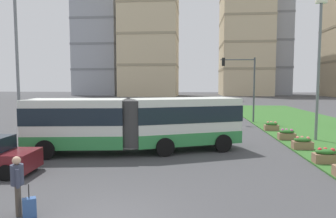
{
  "coord_description": "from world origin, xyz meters",
  "views": [
    {
      "loc": [
        2.43,
        -7.9,
        3.83
      ],
      "look_at": [
        0.78,
        11.38,
        2.2
      ],
      "focal_mm": 32.14,
      "sensor_mm": 36.0,
      "label": 1
    }
  ],
  "objects_px": {
    "articulated_bus": "(136,123)",
    "flower_planter_2": "(326,156)",
    "apartment_tower_westcentre": "(150,24)",
    "apartment_tower_west": "(100,36)",
    "apartment_tower_eastcentre": "(261,44)",
    "apartment_tower_centre": "(245,34)",
    "pedestrian_crossing": "(17,181)",
    "traffic_light_far_right": "(244,79)",
    "car_navy_sedan": "(109,115)",
    "streetlight_left": "(17,59)",
    "flower_planter_4": "(287,135)",
    "flower_planter_5": "(271,126)",
    "rolling_suitcase": "(29,208)",
    "streetlight_median": "(319,65)",
    "flower_planter_3": "(302,143)"
  },
  "relations": [
    {
      "from": "articulated_bus",
      "to": "flower_planter_2",
      "type": "distance_m",
      "value": 9.74
    },
    {
      "from": "apartment_tower_westcentre",
      "to": "apartment_tower_west",
      "type": "bearing_deg",
      "value": 155.62
    },
    {
      "from": "apartment_tower_eastcentre",
      "to": "apartment_tower_centre",
      "type": "bearing_deg",
      "value": -140.3
    },
    {
      "from": "apartment_tower_west",
      "to": "apartment_tower_eastcentre",
      "type": "height_order",
      "value": "apartment_tower_west"
    },
    {
      "from": "pedestrian_crossing",
      "to": "traffic_light_far_right",
      "type": "bearing_deg",
      "value": 65.52
    },
    {
      "from": "apartment_tower_eastcentre",
      "to": "car_navy_sedan",
      "type": "bearing_deg",
      "value": -111.83
    },
    {
      "from": "flower_planter_2",
      "to": "apartment_tower_centre",
      "type": "height_order",
      "value": "apartment_tower_centre"
    },
    {
      "from": "pedestrian_crossing",
      "to": "streetlight_left",
      "type": "height_order",
      "value": "streetlight_left"
    },
    {
      "from": "flower_planter_4",
      "to": "flower_planter_5",
      "type": "height_order",
      "value": "same"
    },
    {
      "from": "flower_planter_2",
      "to": "streetlight_left",
      "type": "relative_size",
      "value": 0.11
    },
    {
      "from": "apartment_tower_eastcentre",
      "to": "rolling_suitcase",
      "type": "bearing_deg",
      "value": -105.52
    },
    {
      "from": "articulated_bus",
      "to": "apartment_tower_westcentre",
      "type": "bearing_deg",
      "value": 97.71
    },
    {
      "from": "streetlight_median",
      "to": "flower_planter_4",
      "type": "bearing_deg",
      "value": -178.48
    },
    {
      "from": "traffic_light_far_right",
      "to": "apartment_tower_eastcentre",
      "type": "distance_m",
      "value": 82.06
    },
    {
      "from": "traffic_light_far_right",
      "to": "car_navy_sedan",
      "type": "bearing_deg",
      "value": -177.35
    },
    {
      "from": "flower_planter_5",
      "to": "flower_planter_3",
      "type": "bearing_deg",
      "value": -90.0
    },
    {
      "from": "rolling_suitcase",
      "to": "streetlight_left",
      "type": "relative_size",
      "value": 0.1
    },
    {
      "from": "car_navy_sedan",
      "to": "apartment_tower_westcentre",
      "type": "distance_m",
      "value": 69.14
    },
    {
      "from": "streetlight_median",
      "to": "car_navy_sedan",
      "type": "bearing_deg",
      "value": 152.49
    },
    {
      "from": "articulated_bus",
      "to": "apartment_tower_centre",
      "type": "bearing_deg",
      "value": 76.97
    },
    {
      "from": "traffic_light_far_right",
      "to": "apartment_tower_westcentre",
      "type": "xyz_separation_m",
      "value": [
        -18.61,
        64.81,
        18.17
      ]
    },
    {
      "from": "articulated_bus",
      "to": "apartment_tower_west",
      "type": "xyz_separation_m",
      "value": [
        -29.23,
        86.63,
        18.71
      ]
    },
    {
      "from": "apartment_tower_westcentre",
      "to": "apartment_tower_eastcentre",
      "type": "bearing_deg",
      "value": 20.67
    },
    {
      "from": "articulated_bus",
      "to": "rolling_suitcase",
      "type": "relative_size",
      "value": 12.25
    },
    {
      "from": "streetlight_median",
      "to": "rolling_suitcase",
      "type": "bearing_deg",
      "value": -135.2
    },
    {
      "from": "pedestrian_crossing",
      "to": "rolling_suitcase",
      "type": "relative_size",
      "value": 1.79
    },
    {
      "from": "rolling_suitcase",
      "to": "streetlight_median",
      "type": "bearing_deg",
      "value": 44.8
    },
    {
      "from": "articulated_bus",
      "to": "rolling_suitcase",
      "type": "bearing_deg",
      "value": -99.5
    },
    {
      "from": "flower_planter_5",
      "to": "streetlight_left",
      "type": "height_order",
      "value": "streetlight_left"
    },
    {
      "from": "flower_planter_3",
      "to": "pedestrian_crossing",
      "type": "bearing_deg",
      "value": -139.97
    },
    {
      "from": "car_navy_sedan",
      "to": "flower_planter_4",
      "type": "height_order",
      "value": "car_navy_sedan"
    },
    {
      "from": "flower_planter_4",
      "to": "flower_planter_3",
      "type": "bearing_deg",
      "value": -90.0
    },
    {
      "from": "traffic_light_far_right",
      "to": "apartment_tower_west",
      "type": "relative_size",
      "value": 0.16
    },
    {
      "from": "apartment_tower_eastcentre",
      "to": "articulated_bus",
      "type": "bearing_deg",
      "value": -106.07
    },
    {
      "from": "apartment_tower_centre",
      "to": "apartment_tower_eastcentre",
      "type": "height_order",
      "value": "apartment_tower_centre"
    },
    {
      "from": "articulated_bus",
      "to": "apartment_tower_west",
      "type": "relative_size",
      "value": 0.29
    },
    {
      "from": "rolling_suitcase",
      "to": "apartment_tower_westcentre",
      "type": "distance_m",
      "value": 90.05
    },
    {
      "from": "streetlight_median",
      "to": "apartment_tower_west",
      "type": "bearing_deg",
      "value": 116.19
    },
    {
      "from": "flower_planter_5",
      "to": "streetlight_median",
      "type": "relative_size",
      "value": 0.12
    },
    {
      "from": "pedestrian_crossing",
      "to": "apartment_tower_eastcentre",
      "type": "height_order",
      "value": "apartment_tower_eastcentre"
    },
    {
      "from": "flower_planter_3",
      "to": "traffic_light_far_right",
      "type": "bearing_deg",
      "value": 96.65
    },
    {
      "from": "flower_planter_2",
      "to": "flower_planter_3",
      "type": "xyz_separation_m",
      "value": [
        0.0,
        3.07,
        0.0
      ]
    },
    {
      "from": "rolling_suitcase",
      "to": "apartment_tower_west",
      "type": "bearing_deg",
      "value": 106.26
    },
    {
      "from": "flower_planter_5",
      "to": "traffic_light_far_right",
      "type": "xyz_separation_m",
      "value": [
        -1.43,
        5.33,
        3.88
      ]
    },
    {
      "from": "apartment_tower_centre",
      "to": "apartment_tower_eastcentre",
      "type": "bearing_deg",
      "value": 39.7
    },
    {
      "from": "streetlight_median",
      "to": "apartment_tower_westcentre",
      "type": "distance_m",
      "value": 79.21
    },
    {
      "from": "flower_planter_2",
      "to": "streetlight_left",
      "type": "bearing_deg",
      "value": 168.95
    },
    {
      "from": "rolling_suitcase",
      "to": "apartment_tower_centre",
      "type": "bearing_deg",
      "value": 77.29
    },
    {
      "from": "flower_planter_3",
      "to": "streetlight_left",
      "type": "bearing_deg",
      "value": 179.05
    },
    {
      "from": "streetlight_median",
      "to": "apartment_tower_eastcentre",
      "type": "bearing_deg",
      "value": 80.21
    }
  ]
}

